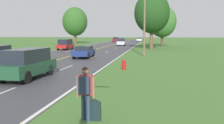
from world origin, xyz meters
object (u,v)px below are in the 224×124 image
(suitcase, at_px, (94,111))
(tree_behind_sign, at_px, (75,22))
(tree_right_cluster, at_px, (152,13))
(car_silver_suv_receding, at_px, (122,42))
(car_dark_blue_sedan_mid_near, at_px, (84,52))
(car_maroon_suv_distant, at_px, (116,39))
(car_dark_green_suv_nearest, at_px, (28,63))
(car_red_van_mid_far, at_px, (65,44))
(fire_hydrant, at_px, (124,64))
(hitchhiker_person, at_px, (85,88))
(car_white_hatchback_horizon, at_px, (140,39))
(tree_far_back, at_px, (162,22))

(suitcase, xyz_separation_m, tree_behind_sign, (-20.97, 61.22, 6.13))
(tree_right_cluster, xyz_separation_m, car_silver_suv_receding, (-7.10, 12.03, -5.67))
(car_dark_blue_sedan_mid_near, distance_m, car_maroon_suv_distant, 55.35)
(tree_right_cluster, distance_m, car_dark_green_suv_nearest, 32.57)
(car_dark_blue_sedan_mid_near, distance_m, car_red_van_mid_far, 15.50)
(tree_right_cluster, relative_size, car_maroon_suv_distant, 2.32)
(car_dark_green_suv_nearest, bearing_deg, car_red_van_mid_far, -162.22)
(suitcase, relative_size, car_silver_suv_receding, 0.15)
(tree_right_cluster, bearing_deg, fire_hydrant, -94.32)
(suitcase, bearing_deg, fire_hydrant, -0.49)
(car_dark_blue_sedan_mid_near, bearing_deg, car_dark_green_suv_nearest, -0.27)
(fire_hydrant, bearing_deg, car_red_van_mid_far, 120.80)
(suitcase, distance_m, car_dark_green_suv_nearest, 8.65)
(hitchhiker_person, distance_m, car_dark_green_suv_nearest, 8.50)
(suitcase, height_order, car_silver_suv_receding, car_silver_suv_receding)
(car_maroon_suv_distant, relative_size, car_white_hatchback_horizon, 1.06)
(car_white_hatchback_horizon, bearing_deg, suitcase, 2.99)
(hitchhiker_person, bearing_deg, tree_right_cluster, -5.22)
(car_maroon_suv_distant, bearing_deg, car_silver_suv_receding, -169.35)
(car_silver_suv_receding, bearing_deg, car_white_hatchback_horizon, 175.54)
(car_dark_green_suv_nearest, bearing_deg, tree_right_cluster, 168.29)
(car_red_van_mid_far, xyz_separation_m, car_maroon_suv_distant, (2.79, 41.55, -0.05))
(car_silver_suv_receding, relative_size, car_white_hatchback_horizon, 1.07)
(tree_right_cluster, height_order, tree_far_back, tree_right_cluster)
(car_dark_blue_sedan_mid_near, relative_size, car_silver_suv_receding, 0.93)
(tree_behind_sign, bearing_deg, tree_right_cluster, -46.31)
(fire_hydrant, bearing_deg, tree_right_cluster, 85.68)
(suitcase, distance_m, tree_right_cluster, 38.10)
(suitcase, distance_m, car_maroon_suv_distant, 75.57)
(tree_behind_sign, bearing_deg, car_white_hatchback_horizon, 51.50)
(car_red_van_mid_far, height_order, car_white_hatchback_horizon, car_red_van_mid_far)
(car_silver_suv_receding, bearing_deg, car_maroon_suv_distant, -168.46)
(car_dark_blue_sedan_mid_near, distance_m, car_silver_suv_receding, 29.93)
(tree_far_back, xyz_separation_m, car_silver_suv_receding, (-9.46, 1.39, -4.62))
(fire_hydrant, distance_m, car_maroon_suv_distant, 64.54)
(tree_behind_sign, relative_size, car_dark_green_suv_nearest, 2.29)
(car_dark_green_suv_nearest, relative_size, car_dark_blue_sedan_mid_near, 1.11)
(fire_hydrant, distance_m, tree_right_cluster, 27.23)
(suitcase, distance_m, car_silver_suv_receding, 49.87)
(car_dark_blue_sedan_mid_near, bearing_deg, car_silver_suv_receding, 177.29)
(tree_right_cluster, bearing_deg, tree_behind_sign, 133.69)
(tree_far_back, bearing_deg, tree_right_cluster, -102.50)
(car_silver_suv_receding, relative_size, car_maroon_suv_distant, 1.01)
(car_maroon_suv_distant, bearing_deg, suitcase, -173.04)
(car_silver_suv_receding, xyz_separation_m, car_maroon_suv_distant, (-5.31, 25.22, -0.03))
(tree_behind_sign, height_order, car_red_van_mid_far, tree_behind_sign)
(car_silver_suv_receding, bearing_deg, hitchhiker_person, 5.63)
(car_dark_blue_sedan_mid_near, bearing_deg, tree_right_cluster, 155.12)
(tree_right_cluster, height_order, car_maroon_suv_distant, tree_right_cluster)
(tree_right_cluster, height_order, car_red_van_mid_far, tree_right_cluster)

